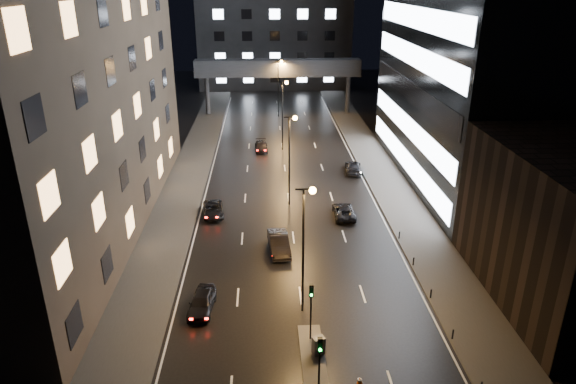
# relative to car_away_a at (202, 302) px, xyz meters

# --- Properties ---
(ground) EXTENTS (160.00, 160.00, 0.00)m
(ground) POSITION_rel_car_away_a_xyz_m (7.62, 31.57, -0.73)
(ground) COLOR black
(ground) RESTS_ON ground
(sidewalk_left) EXTENTS (5.00, 110.00, 0.15)m
(sidewalk_left) POSITION_rel_car_away_a_xyz_m (-4.88, 26.57, -0.66)
(sidewalk_left) COLOR #383533
(sidewalk_left) RESTS_ON ground
(sidewalk_right) EXTENTS (5.00, 110.00, 0.15)m
(sidewalk_right) POSITION_rel_car_away_a_xyz_m (20.12, 26.57, -0.66)
(sidewalk_right) COLOR #383533
(sidewalk_right) RESTS_ON ground
(building_left) EXTENTS (15.00, 48.00, 40.00)m
(building_left) POSITION_rel_car_away_a_xyz_m (-14.88, 15.57, 19.27)
(building_left) COLOR #2D2319
(building_left) RESTS_ON ground
(building_right_low) EXTENTS (10.00, 18.00, 12.00)m
(building_right_low) POSITION_rel_car_away_a_xyz_m (27.62, 0.57, 5.27)
(building_right_low) COLOR black
(building_right_low) RESTS_ON ground
(building_far) EXTENTS (34.00, 14.00, 25.00)m
(building_far) POSITION_rel_car_away_a_xyz_m (7.62, 89.57, 11.77)
(building_far) COLOR #333335
(building_far) RESTS_ON ground
(skybridge) EXTENTS (30.00, 3.00, 10.00)m
(skybridge) POSITION_rel_car_away_a_xyz_m (7.62, 61.57, 7.61)
(skybridge) COLOR #333335
(skybridge) RESTS_ON ground
(median_island) EXTENTS (1.60, 8.00, 0.15)m
(median_island) POSITION_rel_car_away_a_xyz_m (7.92, -6.43, -0.66)
(median_island) COLOR #383533
(median_island) RESTS_ON ground
(traffic_signal_near) EXTENTS (0.28, 0.34, 4.40)m
(traffic_signal_near) POSITION_rel_car_away_a_xyz_m (7.92, -3.94, 2.36)
(traffic_signal_near) COLOR black
(traffic_signal_near) RESTS_ON median_island
(traffic_signal_far) EXTENTS (0.28, 0.34, 4.40)m
(traffic_signal_far) POSITION_rel_car_away_a_xyz_m (7.92, -9.44, 2.36)
(traffic_signal_far) COLOR black
(traffic_signal_far) RESTS_ON median_island
(bollard_row) EXTENTS (0.12, 25.12, 0.90)m
(bollard_row) POSITION_rel_car_away_a_xyz_m (17.82, -1.93, -0.28)
(bollard_row) COLOR black
(bollard_row) RESTS_ON ground
(streetlight_near) EXTENTS (1.45, 0.50, 10.15)m
(streetlight_near) POSITION_rel_car_away_a_xyz_m (7.78, -0.43, 5.77)
(streetlight_near) COLOR black
(streetlight_near) RESTS_ON ground
(streetlight_mid_a) EXTENTS (1.45, 0.50, 10.15)m
(streetlight_mid_a) POSITION_rel_car_away_a_xyz_m (7.78, 19.57, 5.77)
(streetlight_mid_a) COLOR black
(streetlight_mid_a) RESTS_ON ground
(streetlight_mid_b) EXTENTS (1.45, 0.50, 10.15)m
(streetlight_mid_b) POSITION_rel_car_away_a_xyz_m (7.78, 39.57, 5.77)
(streetlight_mid_b) COLOR black
(streetlight_mid_b) RESTS_ON ground
(streetlight_far) EXTENTS (1.45, 0.50, 10.15)m
(streetlight_far) POSITION_rel_car_away_a_xyz_m (7.78, 59.57, 5.77)
(streetlight_far) COLOR black
(streetlight_far) RESTS_ON ground
(car_away_a) EXTENTS (2.13, 4.45, 1.47)m
(car_away_a) POSITION_rel_car_away_a_xyz_m (0.00, 0.00, 0.00)
(car_away_a) COLOR black
(car_away_a) RESTS_ON ground
(car_away_b) EXTENTS (2.18, 5.10, 1.64)m
(car_away_b) POSITION_rel_car_away_a_xyz_m (6.12, 8.92, 0.08)
(car_away_b) COLOR black
(car_away_b) RESTS_ON ground
(car_away_c) EXTENTS (2.66, 4.79, 1.27)m
(car_away_c) POSITION_rel_car_away_a_xyz_m (-0.62, 17.13, -0.10)
(car_away_c) COLOR black
(car_away_c) RESTS_ON ground
(car_away_d) EXTENTS (1.99, 4.52, 1.29)m
(car_away_d) POSITION_rel_car_away_a_xyz_m (4.48, 39.27, -0.09)
(car_away_d) COLOR black
(car_away_d) RESTS_ON ground
(car_toward_a) EXTENTS (2.16, 4.62, 1.28)m
(car_toward_a) POSITION_rel_car_away_a_xyz_m (13.24, 16.10, -0.09)
(car_toward_a) COLOR black
(car_toward_a) RESTS_ON ground
(car_toward_b) EXTENTS (2.58, 5.12, 1.43)m
(car_toward_b) POSITION_rel_car_away_a_xyz_m (16.49, 29.58, -0.02)
(car_toward_b) COLOR black
(car_toward_b) RESTS_ON ground
(utility_cabinet) EXTENTS (0.92, 0.80, 1.27)m
(utility_cabinet) POSITION_rel_car_away_a_xyz_m (8.32, -5.48, 0.05)
(utility_cabinet) COLOR #434345
(utility_cabinet) RESTS_ON median_island
(cone_b) EXTENTS (0.36, 0.36, 0.46)m
(cone_b) POSITION_rel_car_away_a_xyz_m (10.62, -8.20, -0.50)
(cone_b) COLOR #FF630D
(cone_b) RESTS_ON ground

